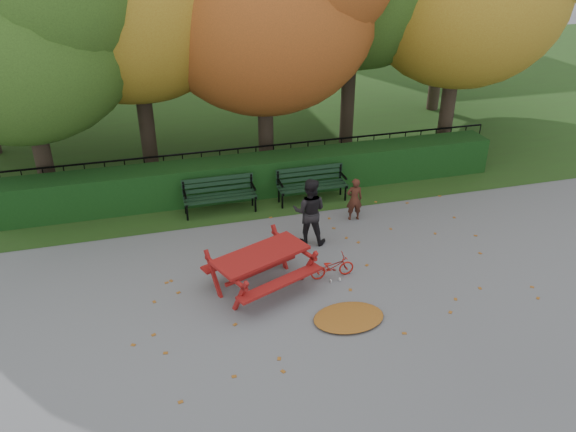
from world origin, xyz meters
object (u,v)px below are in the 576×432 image
object	(u,v)px
bench_left	(219,193)
bicycle	(332,267)
tree_a	(26,19)
bench_right	(311,182)
picnic_table	(261,261)
child	(354,199)
adult	(310,211)

from	to	relation	value
bench_left	bicycle	size ratio (longest dim) A/B	1.93
tree_a	bench_left	bearing A→B (deg)	-25.76
bench_right	bicycle	world-z (taller)	bench_right
bench_right	picnic_table	xyz separation A→B (m)	(-2.14, -3.51, 0.11)
bench_left	bench_right	distance (m)	2.40
bench_right	tree_a	bearing A→B (deg)	163.39
picnic_table	child	bearing A→B (deg)	15.43
adult	bicycle	world-z (taller)	adult
bench_right	child	distance (m)	1.46
bench_right	child	size ratio (longest dim) A/B	1.66
bench_left	picnic_table	bearing A→B (deg)	-85.81
bench_left	bicycle	distance (m)	3.94
bench_right	adult	size ratio (longest dim) A/B	1.15
bicycle	child	bearing A→B (deg)	-32.48
child	bench_left	bearing A→B (deg)	-15.23
tree_a	child	world-z (taller)	tree_a
bench_right	adult	bearing A→B (deg)	-108.75
picnic_table	adult	distance (m)	2.07
adult	bicycle	xyz separation A→B (m)	(0.04, -1.48, -0.54)
picnic_table	adult	xyz separation A→B (m)	(1.45, 1.47, 0.16)
bench_left	bench_right	world-z (taller)	same
picnic_table	bicycle	size ratio (longest dim) A/B	2.49
tree_a	bench_right	bearing A→B (deg)	-16.61
bench_left	child	distance (m)	3.34
bench_left	adult	bearing A→B (deg)	-50.14
bench_right	picnic_table	distance (m)	4.11
bench_right	adult	distance (m)	2.17
tree_a	adult	xyz separation A→B (m)	(5.59, -3.92, -3.74)
adult	bicycle	size ratio (longest dim) A/B	1.68
picnic_table	bench_left	bearing A→B (deg)	71.45
tree_a	bicycle	bearing A→B (deg)	-43.80
bicycle	bench_right	bearing A→B (deg)	-12.08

